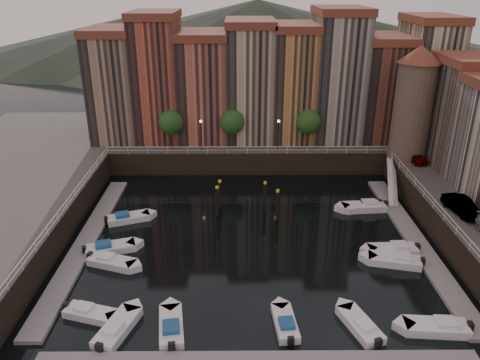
{
  "coord_description": "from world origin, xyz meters",
  "views": [
    {
      "loc": [
        -1.34,
        -40.82,
        23.94
      ],
      "look_at": [
        -1.05,
        4.0,
        4.49
      ],
      "focal_mm": 35.0,
      "sensor_mm": 36.0,
      "label": 1
    }
  ],
  "objects_px": {
    "corner_tower": "(414,102)",
    "car_a": "(415,157)",
    "boat_left_0": "(89,313)",
    "boat_left_1": "(111,262)",
    "car_b": "(461,207)",
    "boat_left_2": "(109,248)",
    "gangway": "(392,179)",
    "mooring_pilings": "(245,200)"
  },
  "relations": [
    {
      "from": "gangway",
      "to": "car_a",
      "type": "distance_m",
      "value": 4.71
    },
    {
      "from": "corner_tower",
      "to": "boat_left_1",
      "type": "bearing_deg",
      "value": -149.3
    },
    {
      "from": "corner_tower",
      "to": "boat_left_0",
      "type": "height_order",
      "value": "corner_tower"
    },
    {
      "from": "boat_left_2",
      "to": "boat_left_1",
      "type": "bearing_deg",
      "value": -89.49
    },
    {
      "from": "boat_left_2",
      "to": "car_a",
      "type": "bearing_deg",
      "value": 7.25
    },
    {
      "from": "corner_tower",
      "to": "gangway",
      "type": "height_order",
      "value": "corner_tower"
    },
    {
      "from": "gangway",
      "to": "boat_left_2",
      "type": "xyz_separation_m",
      "value": [
        -30.61,
        -12.64,
        -1.54
      ]
    },
    {
      "from": "boat_left_1",
      "to": "car_b",
      "type": "distance_m",
      "value": 33.37
    },
    {
      "from": "mooring_pilings",
      "to": "boat_left_0",
      "type": "distance_m",
      "value": 21.04
    },
    {
      "from": "mooring_pilings",
      "to": "corner_tower",
      "type": "bearing_deg",
      "value": 24.5
    },
    {
      "from": "mooring_pilings",
      "to": "car_b",
      "type": "height_order",
      "value": "car_b"
    },
    {
      "from": "corner_tower",
      "to": "car_a",
      "type": "bearing_deg",
      "value": -74.65
    },
    {
      "from": "boat_left_0",
      "to": "car_b",
      "type": "height_order",
      "value": "car_b"
    },
    {
      "from": "boat_left_0",
      "to": "boat_left_1",
      "type": "xyz_separation_m",
      "value": [
        -0.08,
        7.01,
        0.03
      ]
    },
    {
      "from": "corner_tower",
      "to": "gangway",
      "type": "distance_m",
      "value": 9.86
    },
    {
      "from": "boat_left_1",
      "to": "car_a",
      "type": "xyz_separation_m",
      "value": [
        33.25,
        17.72,
        3.31
      ]
    },
    {
      "from": "corner_tower",
      "to": "car_a",
      "type": "distance_m",
      "value": 6.76
    },
    {
      "from": "boat_left_2",
      "to": "car_a",
      "type": "xyz_separation_m",
      "value": [
        33.98,
        15.41,
        3.3
      ]
    },
    {
      "from": "boat_left_1",
      "to": "boat_left_2",
      "type": "xyz_separation_m",
      "value": [
        -0.74,
        2.31,
        0.01
      ]
    },
    {
      "from": "car_a",
      "to": "car_b",
      "type": "relative_size",
      "value": 0.86
    },
    {
      "from": "corner_tower",
      "to": "gangway",
      "type": "bearing_deg",
      "value": -122.8
    },
    {
      "from": "boat_left_0",
      "to": "car_b",
      "type": "distance_m",
      "value": 34.86
    },
    {
      "from": "boat_left_1",
      "to": "boat_left_2",
      "type": "relative_size",
      "value": 0.97
    },
    {
      "from": "boat_left_1",
      "to": "boat_left_2",
      "type": "bearing_deg",
      "value": 126.51
    },
    {
      "from": "corner_tower",
      "to": "mooring_pilings",
      "type": "distance_m",
      "value": 24.13
    },
    {
      "from": "boat_left_0",
      "to": "gangway",
      "type": "bearing_deg",
      "value": 53.18
    },
    {
      "from": "mooring_pilings",
      "to": "boat_left_0",
      "type": "xyz_separation_m",
      "value": [
        -12.17,
        -17.11,
        -1.31
      ]
    },
    {
      "from": "boat_left_0",
      "to": "car_b",
      "type": "relative_size",
      "value": 0.96
    },
    {
      "from": "corner_tower",
      "to": "car_a",
      "type": "height_order",
      "value": "corner_tower"
    },
    {
      "from": "car_a",
      "to": "car_b",
      "type": "bearing_deg",
      "value": -104.9
    },
    {
      "from": "corner_tower",
      "to": "gangway",
      "type": "xyz_separation_m",
      "value": [
        -2.9,
        -4.5,
        -8.28
      ]
    },
    {
      "from": "boat_left_0",
      "to": "boat_left_1",
      "type": "distance_m",
      "value": 7.01
    },
    {
      "from": "car_a",
      "to": "car_b",
      "type": "distance_m",
      "value": 13.66
    },
    {
      "from": "car_b",
      "to": "boat_left_0",
      "type": "bearing_deg",
      "value": -171.47
    },
    {
      "from": "boat_left_1",
      "to": "car_a",
      "type": "distance_m",
      "value": 37.82
    },
    {
      "from": "mooring_pilings",
      "to": "car_b",
      "type": "distance_m",
      "value": 21.67
    },
    {
      "from": "gangway",
      "to": "mooring_pilings",
      "type": "xyz_separation_m",
      "value": [
        -17.63,
        -4.86,
        -0.27
      ]
    },
    {
      "from": "corner_tower",
      "to": "boat_left_1",
      "type": "relative_size",
      "value": 2.89
    },
    {
      "from": "boat_left_0",
      "to": "car_a",
      "type": "height_order",
      "value": "car_a"
    },
    {
      "from": "gangway",
      "to": "boat_left_2",
      "type": "height_order",
      "value": "gangway"
    },
    {
      "from": "car_a",
      "to": "mooring_pilings",
      "type": "bearing_deg",
      "value": -173.69
    },
    {
      "from": "boat_left_2",
      "to": "car_b",
      "type": "relative_size",
      "value": 1.07
    }
  ]
}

